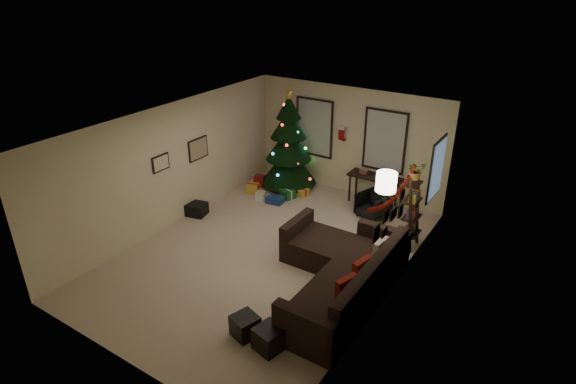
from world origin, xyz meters
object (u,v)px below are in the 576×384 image
object	(u,v)px
sofa	(342,275)
desk_chair	(373,205)
christmas_tree	(289,147)
desk	(376,180)
bookshelf	(413,212)

from	to	relation	value
sofa	desk_chair	bearing A→B (deg)	102.86
sofa	christmas_tree	bearing A→B (deg)	134.86
christmas_tree	desk	bearing A→B (deg)	7.08
desk	christmas_tree	bearing A→B (deg)	-172.92
sofa	bookshelf	size ratio (longest dim) A/B	1.94
christmas_tree	sofa	size ratio (longest dim) A/B	0.84
desk	sofa	bearing A→B (deg)	-75.85
bookshelf	sofa	bearing A→B (deg)	-103.75
christmas_tree	bookshelf	xyz separation A→B (m)	(3.69, -1.13, -0.31)
sofa	desk	xyz separation A→B (m)	(-0.88, 3.48, 0.33)
christmas_tree	sofa	xyz separation A→B (m)	(3.18, -3.20, -0.78)
christmas_tree	sofa	world-z (taller)	christmas_tree
sofa	desk_chair	world-z (taller)	sofa
desk	bookshelf	distance (m)	1.99
desk	desk_chair	bearing A→B (deg)	-70.42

